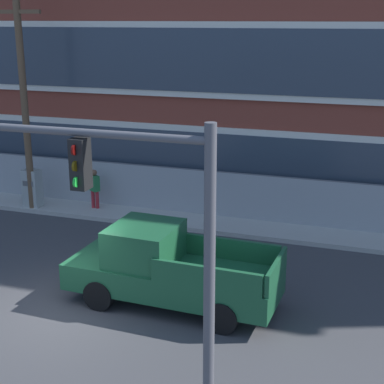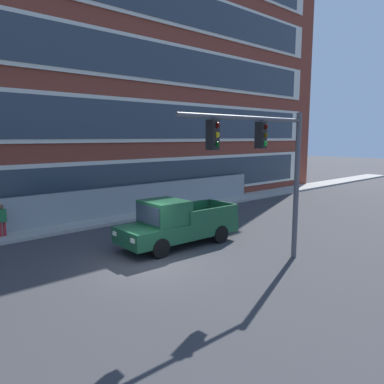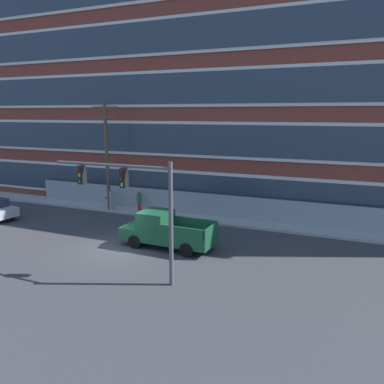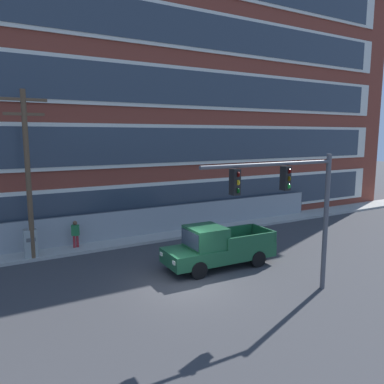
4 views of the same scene
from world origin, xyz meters
name	(u,v)px [view 2 (image 2 of 4)]	position (x,y,z in m)	size (l,w,h in m)	color
ground_plane	(148,265)	(0.00, 0.00, 0.00)	(160.00, 160.00, 0.00)	#38383A
sidewalk_building_side	(63,227)	(0.00, 7.60, 0.08)	(80.00, 2.16, 0.16)	#9E9B93
brick_mill_building	(12,54)	(-0.35, 12.69, 9.53)	(52.41, 8.62, 19.03)	brown
chain_link_fence	(78,207)	(1.13, 8.13, 0.95)	(28.31, 0.06, 1.87)	gray
traffic_signal_mast	(269,157)	(3.04, -3.11, 4.08)	(6.19, 0.43, 5.68)	#4C4C51
pickup_truck_dark_green	(176,224)	(2.42, 1.27, 0.98)	(5.65, 2.26, 2.10)	#194C2D
pedestrian_near_cabinet	(2,219)	(-2.94, 7.50, 0.97)	(0.47, 0.40, 1.69)	maroon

